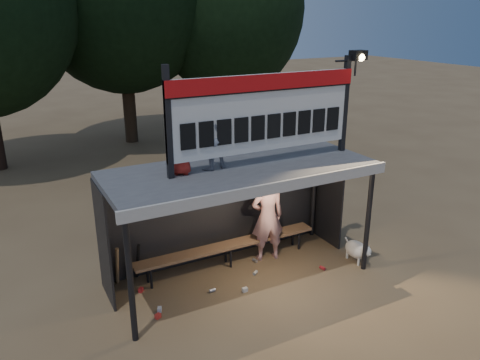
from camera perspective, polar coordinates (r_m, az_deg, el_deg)
name	(u,v)px	position (r m, az deg, el deg)	size (l,w,h in m)	color
ground	(241,277)	(9.56, 0.06, -11.71)	(80.00, 80.00, 0.00)	brown
player	(267,217)	(9.81, 3.37, -4.48)	(0.71, 0.47, 1.95)	white
child_a	(210,137)	(8.32, -3.68, 5.24)	(0.57, 0.45, 1.18)	slate
child_b	(180,147)	(8.12, -7.34, 3.96)	(0.47, 0.31, 0.96)	#A12018
dugout_shelter	(235,187)	(8.95, -0.66, -0.82)	(5.10, 2.08, 2.32)	#424245
scoreboard_assembly	(268,110)	(8.60, 3.42, 8.54)	(4.10, 0.27, 1.99)	black
bench	(228,246)	(9.78, -1.46, -8.05)	(4.00, 0.35, 0.48)	brown
tree_right	(228,8)	(19.81, -1.47, 20.18)	(6.08, 6.08, 8.72)	black
dog	(358,250)	(10.26, 14.15, -8.27)	(0.36, 0.81, 0.49)	silver
bats	(128,263)	(9.40, -13.54, -9.86)	(0.48, 0.33, 0.84)	olive
litter	(220,286)	(9.20, -2.44, -12.83)	(3.65, 1.07, 0.08)	#AC1D1F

